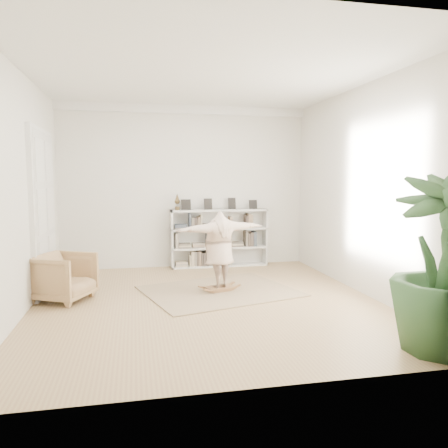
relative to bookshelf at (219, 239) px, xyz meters
name	(u,v)px	position (x,y,z in m)	size (l,w,h in m)	color
floor	(207,302)	(-0.74, -2.82, -0.64)	(6.00, 6.00, 0.00)	#A17C53
room_shell	(185,109)	(-0.74, 0.12, 2.87)	(6.00, 6.00, 6.00)	silver
doors	(43,213)	(-3.45, -1.52, 0.76)	(0.09, 1.78, 2.92)	white
bookshelf	(219,239)	(0.00, 0.00, 0.00)	(2.20, 0.35, 1.64)	silver
armchair	(63,277)	(-3.04, -2.26, -0.24)	(0.83, 0.86, 0.78)	tan
rug	(219,291)	(-0.43, -2.23, -0.63)	(2.50, 2.00, 0.02)	tan
rocker_board	(219,288)	(-0.43, -2.23, -0.57)	(0.56, 0.42, 0.11)	olive
person	(219,247)	(-0.43, -2.23, 0.17)	(1.66, 0.45, 1.35)	beige
houseplant	(443,264)	(1.56, -5.37, 0.40)	(1.16, 1.16, 2.07)	#2C5028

